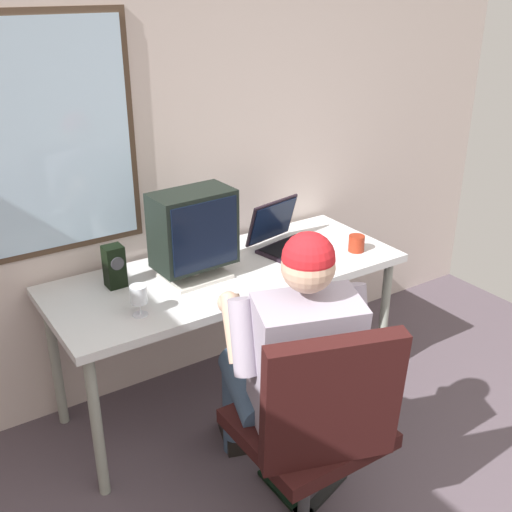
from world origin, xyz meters
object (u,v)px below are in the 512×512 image
at_px(desk, 228,282).
at_px(crt_monitor, 193,231).
at_px(desk_speaker, 114,266).
at_px(office_chair, 318,423).
at_px(laptop, 284,236).
at_px(person_seated, 292,361).
at_px(wine_glass, 139,296).
at_px(coffee_mug, 356,243).

bearing_deg(desk, crt_monitor, 176.62).
bearing_deg(desk_speaker, office_chair, -74.46).
xyz_separation_m(laptop, desk_speaker, (-0.90, 0.06, 0.04)).
distance_m(desk, laptop, 0.41).
xyz_separation_m(person_seated, wine_glass, (-0.40, 0.54, 0.17)).
xyz_separation_m(office_chair, desk_speaker, (-0.31, 1.11, 0.27)).
bearing_deg(coffee_mug, laptop, 140.00).
height_order(wine_glass, desk_speaker, desk_speaker).
height_order(person_seated, coffee_mug, person_seated).
distance_m(laptop, coffee_mug, 0.38).
bearing_deg(office_chair, desk_speaker, 105.54).
relative_size(desk, wine_glass, 12.72).
distance_m(wine_glass, coffee_mug, 1.21).
height_order(crt_monitor, coffee_mug, crt_monitor).
distance_m(laptop, desk_speaker, 0.91).
relative_size(crt_monitor, desk_speaker, 2.15).
bearing_deg(laptop, wine_glass, -164.66).
distance_m(wine_glass, desk_speaker, 0.31).
bearing_deg(coffee_mug, person_seated, -145.92).
xyz_separation_m(office_chair, laptop, (0.59, 1.05, 0.23)).
bearing_deg(coffee_mug, wine_glass, -179.53).
relative_size(desk, person_seated, 1.38).
height_order(person_seated, wine_glass, person_seated).
distance_m(desk, office_chair, 1.00).
bearing_deg(office_chair, laptop, 60.53).
relative_size(crt_monitor, coffee_mug, 5.03).
distance_m(crt_monitor, coffee_mug, 0.89).
bearing_deg(desk, person_seated, -100.45).
bearing_deg(desk_speaker, wine_glass, -93.20).
height_order(desk, person_seated, person_seated).
relative_size(person_seated, wine_glass, 9.25).
bearing_deg(person_seated, desk, 79.55).
xyz_separation_m(crt_monitor, wine_glass, (-0.36, -0.19, -0.15)).
height_order(person_seated, crt_monitor, person_seated).
xyz_separation_m(laptop, coffee_mug, (0.29, -0.24, -0.02)).
distance_m(desk, coffee_mug, 0.70).
xyz_separation_m(person_seated, coffee_mug, (0.81, 0.55, 0.12)).
bearing_deg(desk, wine_glass, -161.70).
distance_m(desk, person_seated, 0.73).
relative_size(crt_monitor, laptop, 1.12).
xyz_separation_m(crt_monitor, coffee_mug, (0.85, -0.18, -0.20)).
relative_size(office_chair, desk_speaker, 5.08).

